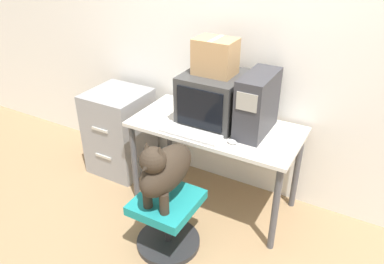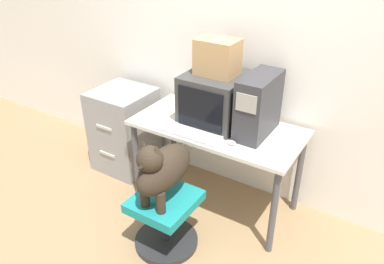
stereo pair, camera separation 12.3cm
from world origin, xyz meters
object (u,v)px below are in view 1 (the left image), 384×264
(dog, at_px, (164,169))
(cardboard_box, at_px, (215,57))
(pc_tower, at_px, (257,104))
(filing_cabinet, at_px, (120,131))
(crt_monitor, at_px, (214,98))
(keyboard, at_px, (191,133))
(office_chair, at_px, (168,219))

(dog, distance_m, cardboard_box, 0.93)
(pc_tower, distance_m, filing_cabinet, 1.46)
(pc_tower, height_order, filing_cabinet, pc_tower)
(pc_tower, bearing_deg, crt_monitor, 177.68)
(crt_monitor, distance_m, cardboard_box, 0.33)
(keyboard, bearing_deg, dog, -86.73)
(crt_monitor, distance_m, filing_cabinet, 1.12)
(keyboard, bearing_deg, crt_monitor, 83.22)
(filing_cabinet, bearing_deg, cardboard_box, 2.33)
(keyboard, relative_size, filing_cabinet, 0.59)
(dog, bearing_deg, cardboard_box, 89.04)
(office_chair, bearing_deg, keyboard, 93.37)
(pc_tower, distance_m, cardboard_box, 0.47)
(pc_tower, relative_size, keyboard, 0.97)
(crt_monitor, height_order, pc_tower, pc_tower)
(dog, relative_size, cardboard_box, 1.78)
(filing_cabinet, xyz_separation_m, cardboard_box, (0.97, 0.04, 0.88))
(keyboard, height_order, cardboard_box, cardboard_box)
(dog, height_order, filing_cabinet, dog)
(office_chair, relative_size, dog, 0.89)
(crt_monitor, relative_size, office_chair, 1.02)
(keyboard, relative_size, office_chair, 0.99)
(dog, distance_m, filing_cabinet, 1.21)
(crt_monitor, xyz_separation_m, dog, (-0.01, -0.71, -0.26))
(office_chair, relative_size, cardboard_box, 1.58)
(crt_monitor, relative_size, pc_tower, 1.06)
(filing_cabinet, bearing_deg, dog, -35.20)
(pc_tower, distance_m, keyboard, 0.54)
(crt_monitor, xyz_separation_m, keyboard, (-0.04, -0.30, -0.18))
(dog, bearing_deg, pc_tower, 61.73)
(crt_monitor, bearing_deg, dog, -90.96)
(crt_monitor, height_order, dog, crt_monitor)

